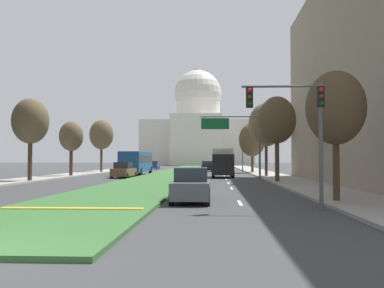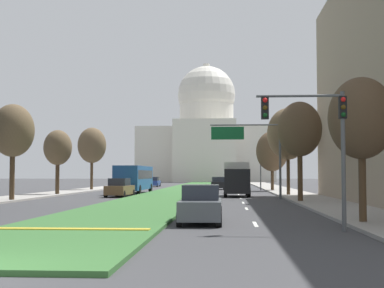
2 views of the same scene
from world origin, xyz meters
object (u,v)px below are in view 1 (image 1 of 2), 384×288
sedan_midblock (124,171)px  street_tree_right_near (336,108)px  street_tree_left_mid (30,122)px  street_tree_right_mid (277,120)px  box_truck_delivery (223,162)px  street_tree_left_far (71,137)px  sedan_lead_stopped (191,186)px  street_tree_right_distant (252,140)px  city_bus (137,161)px  traffic_light_near_right (300,117)px  street_tree_right_far (266,125)px  overhead_guide_sign (237,133)px  street_tree_left_distant (101,135)px  sedan_distant (222,169)px  capitol_building (198,130)px  traffic_light_far_right (243,151)px  sedan_far_horizon (207,167)px  sedan_very_far (154,165)px

sedan_midblock → street_tree_right_near: bearing=-59.8°
street_tree_left_mid → street_tree_right_mid: street_tree_left_mid is taller
street_tree_right_near → box_truck_delivery: bearing=99.4°
street_tree_left_mid → street_tree_left_far: 11.80m
street_tree_left_mid → sedan_lead_stopped: 23.65m
street_tree_right_distant → city_bus: (-15.58, -9.68, -3.13)m
street_tree_left_mid → box_truck_delivery: size_ratio=1.17×
street_tree_left_mid → traffic_light_near_right: bearing=-45.8°
street_tree_right_far → box_truck_delivery: 6.57m
overhead_guide_sign → street_tree_left_far: overhead_guide_sign is taller
sedan_lead_stopped → box_truck_delivery: box_truck_delivery is taller
street_tree_right_mid → traffic_light_near_right: bearing=-95.4°
street_tree_right_distant → street_tree_right_near: bearing=-90.0°
street_tree_right_near → sedan_midblock: street_tree_right_near is taller
sedan_lead_stopped → street_tree_right_mid: bearing=69.0°
street_tree_right_mid → street_tree_left_distant: size_ratio=0.93×
sedan_distant → street_tree_right_near: bearing=-83.1°
street_tree_right_far → city_bus: bearing=160.0°
street_tree_right_near → sedan_lead_stopped: 7.71m
capitol_building → sedan_lead_stopped: (4.42, -125.56, -10.92)m
capitol_building → traffic_light_near_right: capitol_building is taller
traffic_light_far_right → sedan_far_horizon: traffic_light_far_right is taller
street_tree_left_distant → sedan_lead_stopped: bearing=-70.3°
street_tree_left_mid → street_tree_right_far: 25.18m
capitol_building → sedan_midblock: (-4.30, -99.42, -10.89)m
sedan_far_horizon → sedan_very_far: bearing=125.5°
street_tree_right_distant → street_tree_right_far: bearing=-89.1°
sedan_very_far → sedan_distant: bearing=-65.3°
overhead_guide_sign → city_bus: (-12.20, 11.81, -2.90)m
street_tree_right_far → sedan_distant: 10.99m
traffic_light_far_right → sedan_distant: traffic_light_far_right is taller
sedan_lead_stopped → box_truck_delivery: (2.05, 28.13, 0.90)m
street_tree_right_mid → sedan_very_far: size_ratio=1.61×
sedan_far_horizon → city_bus: (-8.76, -16.03, 0.97)m
street_tree_left_distant → sedan_distant: street_tree_left_distant is taller
sedan_far_horizon → overhead_guide_sign: bearing=-83.0°
traffic_light_far_right → street_tree_left_distant: 21.64m
overhead_guide_sign → street_tree_left_far: (-18.88, 6.22, -0.01)m
overhead_guide_sign → city_bus: 17.23m
sedan_lead_stopped → city_bus: (-8.84, 34.74, 0.99)m
street_tree_left_mid → street_tree_right_far: size_ratio=0.89×
sedan_very_far → street_tree_left_mid: bearing=-95.1°
street_tree_right_mid → sedan_far_horizon: bearing=101.0°
street_tree_right_near → street_tree_left_distant: (-22.76, 45.13, 1.28)m
traffic_light_far_right → street_tree_right_far: (1.54, -17.63, 2.62)m
traffic_light_near_right → street_tree_left_mid: 28.70m
street_tree_right_mid → sedan_lead_stopped: bearing=-111.0°
overhead_guide_sign → street_tree_left_distant: size_ratio=0.81×
sedan_lead_stopped → street_tree_left_distant: bearing=109.7°
street_tree_left_mid → capitol_building: bearing=84.2°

